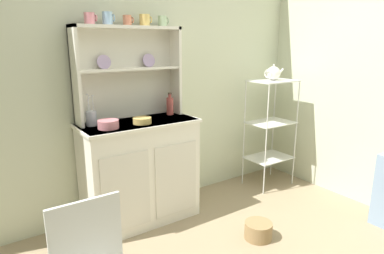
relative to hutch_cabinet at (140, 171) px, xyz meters
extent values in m
cube|color=beige|center=(0.24, 0.26, 0.81)|extent=(3.84, 0.05, 2.50)
cube|color=white|center=(0.00, 0.00, -0.01)|extent=(0.91, 0.42, 0.86)
cube|color=silver|center=(-0.22, -0.21, -0.05)|extent=(0.38, 0.01, 0.60)
cube|color=silver|center=(0.22, -0.21, -0.05)|extent=(0.38, 0.01, 0.60)
cube|color=white|center=(0.00, 0.00, 0.41)|extent=(0.94, 0.45, 0.02)
cube|color=silver|center=(0.00, 0.20, 0.79)|extent=(0.88, 0.02, 0.74)
cube|color=white|center=(-0.43, 0.12, 0.79)|extent=(0.02, 0.18, 0.74)
cube|color=white|center=(0.43, 0.12, 0.79)|extent=(0.02, 0.18, 0.74)
cube|color=white|center=(0.00, 0.12, 0.82)|extent=(0.84, 0.16, 0.02)
cube|color=white|center=(0.00, 0.12, 1.14)|extent=(0.88, 0.18, 0.02)
cylinder|color=#B79ECC|center=(-0.19, 0.16, 0.88)|extent=(0.11, 0.03, 0.11)
cylinder|color=#B79ECC|center=(0.19, 0.16, 0.88)|extent=(0.11, 0.03, 0.11)
cylinder|color=silver|center=(1.22, -0.24, 0.11)|extent=(0.01, 0.01, 1.11)
cylinder|color=silver|center=(1.65, -0.24, 0.11)|extent=(0.01, 0.01, 1.11)
cylinder|color=silver|center=(1.22, 0.07, 0.11)|extent=(0.01, 0.01, 1.11)
cylinder|color=silver|center=(1.65, 0.07, 0.11)|extent=(0.01, 0.01, 1.11)
cube|color=silver|center=(1.44, -0.09, 0.66)|extent=(0.45, 0.33, 0.01)
cube|color=silver|center=(1.44, -0.09, 0.23)|extent=(0.45, 0.33, 0.01)
cube|color=silver|center=(1.44, -0.09, -0.14)|extent=(0.45, 0.33, 0.01)
cube|color=white|center=(-0.78, -1.11, 0.21)|extent=(0.31, 0.02, 0.40)
cylinder|color=#93754C|center=(0.61, -0.77, -0.38)|extent=(0.21, 0.21, 0.13)
cylinder|color=#D17A84|center=(-0.29, 0.12, 1.20)|extent=(0.08, 0.08, 0.08)
torus|color=#D17A84|center=(-0.24, 0.12, 1.20)|extent=(0.01, 0.05, 0.05)
cylinder|color=#8EB2D1|center=(-0.16, 0.12, 1.20)|extent=(0.07, 0.07, 0.09)
torus|color=#8EB2D1|center=(-0.11, 0.12, 1.21)|extent=(0.01, 0.05, 0.05)
cylinder|color=#C67556|center=(0.00, 0.12, 1.19)|extent=(0.07, 0.07, 0.08)
torus|color=#C67556|center=(0.04, 0.12, 1.20)|extent=(0.01, 0.04, 0.04)
cylinder|color=#DBB760|center=(0.15, 0.12, 1.20)|extent=(0.08, 0.08, 0.09)
torus|color=#DBB760|center=(0.20, 0.12, 1.21)|extent=(0.01, 0.05, 0.05)
cylinder|color=#9EB78E|center=(0.31, 0.12, 1.20)|extent=(0.07, 0.07, 0.08)
torus|color=#9EB78E|center=(0.36, 0.12, 1.20)|extent=(0.01, 0.05, 0.05)
cylinder|color=#D17A84|center=(-0.27, -0.07, 0.45)|extent=(0.15, 0.15, 0.06)
cylinder|color=#DBB760|center=(0.00, -0.07, 0.44)|extent=(0.14, 0.14, 0.05)
cylinder|color=#B74C47|center=(0.35, 0.09, 0.49)|extent=(0.06, 0.06, 0.15)
cylinder|color=#B74C47|center=(0.35, 0.09, 0.58)|extent=(0.03, 0.03, 0.03)
cylinder|color=#4C382D|center=(0.35, 0.09, 0.60)|extent=(0.03, 0.03, 0.01)
cylinder|color=#B2B7C6|center=(-0.35, 0.08, 0.47)|extent=(0.08, 0.08, 0.11)
cylinder|color=silver|center=(-0.36, 0.06, 0.54)|extent=(0.03, 0.02, 0.16)
ellipsoid|color=silver|center=(-0.36, 0.06, 0.63)|extent=(0.02, 0.01, 0.01)
cylinder|color=silver|center=(-0.33, 0.06, 0.55)|extent=(0.02, 0.02, 0.18)
ellipsoid|color=silver|center=(-0.33, 0.06, 0.65)|extent=(0.02, 0.01, 0.01)
cylinder|color=silver|center=(-0.36, 0.10, 0.55)|extent=(0.03, 0.02, 0.19)
ellipsoid|color=silver|center=(-0.36, 0.10, 0.65)|extent=(0.02, 0.01, 0.01)
sphere|color=white|center=(1.44, -0.09, 0.73)|extent=(0.14, 0.14, 0.14)
sphere|color=silver|center=(1.44, -0.09, 0.81)|extent=(0.02, 0.02, 0.02)
cylinder|color=white|center=(1.53, -0.09, 0.74)|extent=(0.09, 0.02, 0.07)
torus|color=white|center=(1.36, -0.09, 0.73)|extent=(0.01, 0.09, 0.09)
camera|label=1|loc=(-1.12, -2.39, 1.04)|focal=31.49mm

